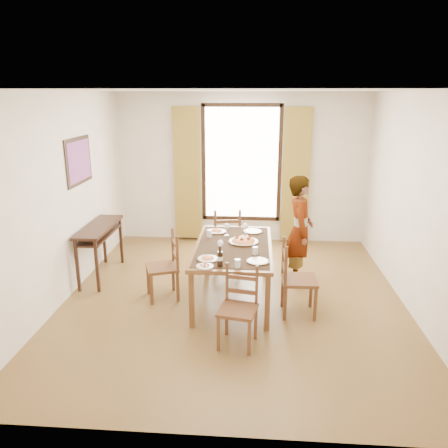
# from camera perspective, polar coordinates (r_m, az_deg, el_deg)

# --- Properties ---
(ground) EXTENTS (5.00, 5.00, 0.00)m
(ground) POSITION_cam_1_polar(r_m,az_deg,el_deg) (6.02, 1.28, -9.61)
(ground) COLOR #4E3318
(ground) RESTS_ON ground
(room_shell) EXTENTS (4.60, 5.10, 2.74)m
(room_shell) POSITION_cam_1_polar(r_m,az_deg,el_deg) (5.63, 1.40, 5.18)
(room_shell) COLOR silver
(room_shell) RESTS_ON ground
(console_table) EXTENTS (0.38, 1.20, 0.80)m
(console_table) POSITION_cam_1_polar(r_m,az_deg,el_deg) (6.71, -15.98, -1.14)
(console_table) COLOR black
(console_table) RESTS_ON ground
(dining_table) EXTENTS (1.00, 1.75, 0.76)m
(dining_table) POSITION_cam_1_polar(r_m,az_deg,el_deg) (5.75, 1.23, -3.38)
(dining_table) COLOR brown
(dining_table) RESTS_ON ground
(chair_west) EXTENTS (0.52, 0.52, 0.92)m
(chair_west) POSITION_cam_1_polar(r_m,az_deg,el_deg) (5.92, -7.75, -5.69)
(chair_west) COLOR brown
(chair_west) RESTS_ON ground
(chair_north) EXTENTS (0.50, 0.50, 0.99)m
(chair_north) POSITION_cam_1_polar(r_m,az_deg,el_deg) (6.84, 0.34, -2.11)
(chair_north) COLOR brown
(chair_north) RESTS_ON ground
(chair_south) EXTENTS (0.46, 0.46, 0.89)m
(chair_south) POSITION_cam_1_polar(r_m,az_deg,el_deg) (4.84, 1.89, -11.10)
(chair_south) COLOR brown
(chair_south) RESTS_ON ground
(chair_east) EXTENTS (0.44, 0.44, 0.96)m
(chair_east) POSITION_cam_1_polar(r_m,az_deg,el_deg) (5.51, 9.43, -7.32)
(chair_east) COLOR brown
(chair_east) RESTS_ON ground
(man) EXTENTS (0.59, 0.40, 1.59)m
(man) POSITION_cam_1_polar(r_m,az_deg,el_deg) (6.29, 9.86, -0.88)
(man) COLOR #93979B
(man) RESTS_ON ground
(plate_sw) EXTENTS (0.27, 0.27, 0.05)m
(plate_sw) POSITION_cam_1_polar(r_m,az_deg,el_deg) (5.23, -2.13, -4.42)
(plate_sw) COLOR silver
(plate_sw) RESTS_ON dining_table
(plate_se) EXTENTS (0.27, 0.27, 0.05)m
(plate_se) POSITION_cam_1_polar(r_m,az_deg,el_deg) (5.18, 4.43, -4.70)
(plate_se) COLOR silver
(plate_se) RESTS_ON dining_table
(plate_nw) EXTENTS (0.27, 0.27, 0.05)m
(plate_nw) POSITION_cam_1_polar(r_m,az_deg,el_deg) (6.25, -0.92, -0.84)
(plate_nw) COLOR silver
(plate_nw) RESTS_ON dining_table
(plate_ne) EXTENTS (0.27, 0.27, 0.05)m
(plate_ne) POSITION_cam_1_polar(r_m,az_deg,el_deg) (6.27, 3.76, -0.82)
(plate_ne) COLOR silver
(plate_ne) RESTS_ON dining_table
(pasta_platter) EXTENTS (0.40, 0.40, 0.10)m
(pasta_platter) POSITION_cam_1_polar(r_m,az_deg,el_deg) (5.81, 2.56, -1.98)
(pasta_platter) COLOR #B43617
(pasta_platter) RESTS_ON dining_table
(caprese_plate) EXTENTS (0.20, 0.20, 0.04)m
(caprese_plate) POSITION_cam_1_polar(r_m,az_deg,el_deg) (5.03, -2.52, -5.42)
(caprese_plate) COLOR silver
(caprese_plate) RESTS_ON dining_table
(wine_glass_a) EXTENTS (0.08, 0.08, 0.18)m
(wine_glass_a) POSITION_cam_1_polar(r_m,az_deg,el_deg) (5.40, -0.46, -2.98)
(wine_glass_a) COLOR white
(wine_glass_a) RESTS_ON dining_table
(wine_glass_b) EXTENTS (0.08, 0.08, 0.18)m
(wine_glass_b) POSITION_cam_1_polar(r_m,az_deg,el_deg) (6.09, 2.77, -0.70)
(wine_glass_b) COLOR white
(wine_glass_b) RESTS_ON dining_table
(wine_glass_c) EXTENTS (0.08, 0.08, 0.18)m
(wine_glass_c) POSITION_cam_1_polar(r_m,az_deg,el_deg) (6.08, 0.36, -0.69)
(wine_glass_c) COLOR white
(wine_glass_c) RESTS_ON dining_table
(tumbler_a) EXTENTS (0.07, 0.07, 0.10)m
(tumbler_a) POSITION_cam_1_polar(r_m,az_deg,el_deg) (5.40, 4.10, -3.49)
(tumbler_a) COLOR silver
(tumbler_a) RESTS_ON dining_table
(tumbler_b) EXTENTS (0.07, 0.07, 0.10)m
(tumbler_b) POSITION_cam_1_polar(r_m,az_deg,el_deg) (6.05, -1.94, -1.22)
(tumbler_b) COLOR silver
(tumbler_b) RESTS_ON dining_table
(tumbler_c) EXTENTS (0.07, 0.07, 0.10)m
(tumbler_c) POSITION_cam_1_polar(r_m,az_deg,el_deg) (5.00, 1.77, -5.16)
(tumbler_c) COLOR silver
(tumbler_c) RESTS_ON dining_table
(wine_bottle) EXTENTS (0.07, 0.07, 0.25)m
(wine_bottle) POSITION_cam_1_polar(r_m,az_deg,el_deg) (5.01, -0.53, -4.22)
(wine_bottle) COLOR black
(wine_bottle) RESTS_ON dining_table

